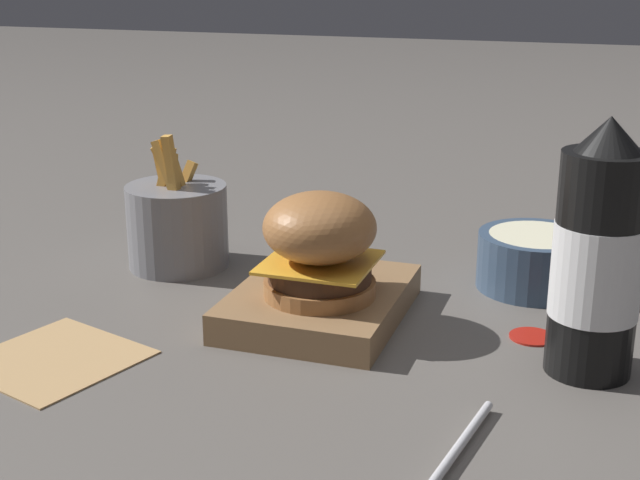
# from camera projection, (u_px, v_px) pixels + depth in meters

# --- Properties ---
(ground_plane) EXTENTS (6.00, 6.00, 0.00)m
(ground_plane) POSITION_uv_depth(u_px,v_px,m) (298.00, 321.00, 0.88)
(ground_plane) COLOR #5B5651
(serving_board) EXTENTS (0.20, 0.16, 0.03)m
(serving_board) POSITION_uv_depth(u_px,v_px,m) (320.00, 303.00, 0.88)
(serving_board) COLOR olive
(serving_board) RESTS_ON ground_plane
(burger) EXTENTS (0.11, 0.11, 0.10)m
(burger) POSITION_uv_depth(u_px,v_px,m) (319.00, 245.00, 0.84)
(burger) COLOR #9E6638
(burger) RESTS_ON serving_board
(ketchup_bottle) EXTENTS (0.08, 0.08, 0.22)m
(ketchup_bottle) POSITION_uv_depth(u_px,v_px,m) (597.00, 260.00, 0.74)
(ketchup_bottle) COLOR black
(ketchup_bottle) RESTS_ON ground_plane
(fries_basket) EXTENTS (0.11, 0.11, 0.16)m
(fries_basket) POSITION_uv_depth(u_px,v_px,m) (177.00, 224.00, 1.02)
(fries_basket) COLOR slate
(fries_basket) RESTS_ON ground_plane
(side_bowl) EXTENTS (0.12, 0.12, 0.06)m
(side_bowl) POSITION_uv_depth(u_px,v_px,m) (535.00, 259.00, 0.96)
(side_bowl) COLOR #384C66
(side_bowl) RESTS_ON ground_plane
(ketchup_puddle) EXTENTS (0.04, 0.04, 0.00)m
(ketchup_puddle) POSITION_uv_depth(u_px,v_px,m) (532.00, 336.00, 0.84)
(ketchup_puddle) COLOR #B21E14
(ketchup_puddle) RESTS_ON ground_plane
(parchment_square) EXTENTS (0.17, 0.17, 0.00)m
(parchment_square) POSITION_uv_depth(u_px,v_px,m) (55.00, 358.00, 0.79)
(parchment_square) COLOR tan
(parchment_square) RESTS_ON ground_plane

